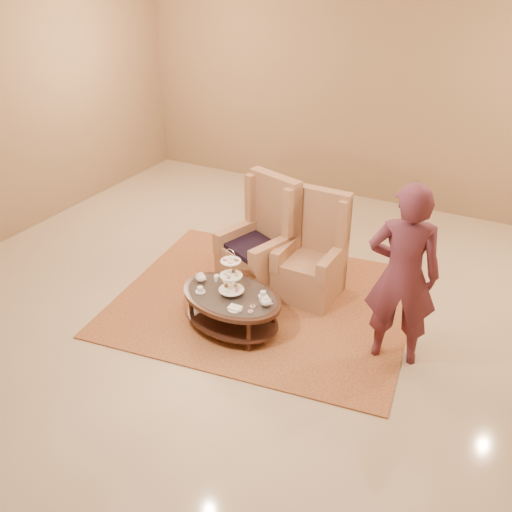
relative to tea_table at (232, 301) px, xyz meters
The scene contains 8 objects.
ground 0.41m from the tea_table, 27.17° to the left, with size 8.00×8.00×0.00m, color #BBA88B.
ceiling 0.41m from the tea_table, 27.17° to the left, with size 8.00×8.00×0.02m, color white.
wall_back 4.33m from the tea_table, 87.35° to the left, with size 8.00×0.04×3.50m, color #937450.
rug 0.70m from the tea_table, 83.54° to the left, with size 3.58×3.11×0.02m.
tea_table is the anchor object (origin of this frame).
armchair_left 1.00m from the tea_table, 99.03° to the left, with size 0.90×0.92×1.32m.
armchair_right 1.15m from the tea_table, 66.16° to the left, with size 0.68×0.70×1.24m.
person 1.77m from the tea_table, 11.93° to the left, with size 0.76×0.59×1.86m.
Camera 1 is at (2.37, -4.37, 3.63)m, focal length 40.00 mm.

